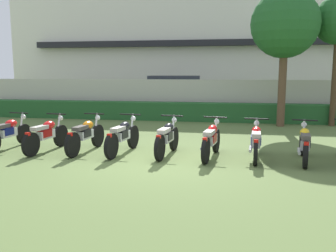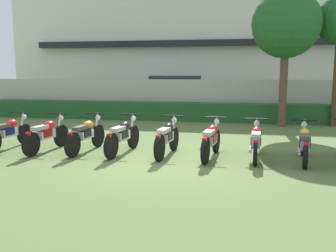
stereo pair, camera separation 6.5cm
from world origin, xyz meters
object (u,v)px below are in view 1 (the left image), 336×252
object	(u,v)px
motorcycle_in_row_2	(86,135)
motorcycle_in_row_7	(304,143)
tree_near_inspector	(285,25)
motorcycle_in_row_4	(167,137)
parked_car	(177,94)
motorcycle_in_row_5	(211,140)
motorcycle_in_row_3	(123,136)
motorcycle_in_row_6	(256,141)
motorcycle_in_row_1	(46,135)
motorcycle_in_row_0	(8,133)

from	to	relation	value
motorcycle_in_row_2	motorcycle_in_row_7	size ratio (longest dim) A/B	1.08
tree_near_inspector	motorcycle_in_row_7	size ratio (longest dim) A/B	2.80
motorcycle_in_row_2	motorcycle_in_row_4	size ratio (longest dim) A/B	1.06
parked_car	motorcycle_in_row_5	world-z (taller)	parked_car
parked_car	motorcycle_in_row_7	world-z (taller)	parked_car
parked_car	motorcycle_in_row_3	bearing A→B (deg)	-94.26
motorcycle_in_row_2	motorcycle_in_row_6	bearing A→B (deg)	-84.93
parked_car	motorcycle_in_row_2	bearing A→B (deg)	-99.87
motorcycle_in_row_1	motorcycle_in_row_2	distance (m)	1.06
parked_car	motorcycle_in_row_4	xyz separation A→B (m)	(1.31, -10.35, -0.48)
motorcycle_in_row_2	motorcycle_in_row_5	size ratio (longest dim) A/B	1.06
motorcycle_in_row_5	parked_car	bearing A→B (deg)	21.45
tree_near_inspector	motorcycle_in_row_7	bearing A→B (deg)	-91.90
motorcycle_in_row_1	motorcycle_in_row_3	xyz separation A→B (m)	(2.07, 0.12, 0.01)
motorcycle_in_row_0	motorcycle_in_row_1	bearing A→B (deg)	-92.76
motorcycle_in_row_4	motorcycle_in_row_1	bearing A→B (deg)	98.50
tree_near_inspector	motorcycle_in_row_5	size ratio (longest dim) A/B	2.74
motorcycle_in_row_4	motorcycle_in_row_6	xyz separation A→B (m)	(2.18, -0.04, -0.01)
motorcycle_in_row_0	motorcycle_in_row_6	bearing A→B (deg)	-86.92
parked_car	motorcycle_in_row_1	bearing A→B (deg)	-105.48
tree_near_inspector	motorcycle_in_row_2	world-z (taller)	tree_near_inspector
tree_near_inspector	motorcycle_in_row_4	bearing A→B (deg)	-121.76
motorcycle_in_row_2	motorcycle_in_row_5	world-z (taller)	motorcycle_in_row_2
motorcycle_in_row_5	motorcycle_in_row_3	bearing A→B (deg)	96.26
parked_car	motorcycle_in_row_3	distance (m)	10.35
tree_near_inspector	motorcycle_in_row_3	world-z (taller)	tree_near_inspector
motorcycle_in_row_7	motorcycle_in_row_3	bearing A→B (deg)	96.71
parked_car	motorcycle_in_row_5	distance (m)	10.71
parked_car	motorcycle_in_row_6	size ratio (longest dim) A/B	2.59
motorcycle_in_row_0	motorcycle_in_row_5	size ratio (longest dim) A/B	1.02
motorcycle_in_row_3	motorcycle_in_row_6	distance (m)	3.35
motorcycle_in_row_4	motorcycle_in_row_7	size ratio (longest dim) A/B	1.02
motorcycle_in_row_5	motorcycle_in_row_0	bearing A→B (deg)	97.31
motorcycle_in_row_5	motorcycle_in_row_7	size ratio (longest dim) A/B	1.02
motorcycle_in_row_0	parked_car	bearing A→B (deg)	-13.11
tree_near_inspector	motorcycle_in_row_1	bearing A→B (deg)	-139.61
parked_car	motorcycle_in_row_0	world-z (taller)	parked_car
motorcycle_in_row_1	motorcycle_in_row_7	xyz separation A→B (m)	(6.52, 0.02, -0.01)
motorcycle_in_row_0	motorcycle_in_row_5	bearing A→B (deg)	-87.30
motorcycle_in_row_3	motorcycle_in_row_7	distance (m)	4.45
motorcycle_in_row_0	motorcycle_in_row_5	distance (m)	5.55
motorcycle_in_row_3	motorcycle_in_row_0	bearing A→B (deg)	97.07
motorcycle_in_row_0	motorcycle_in_row_7	bearing A→B (deg)	-87.14
motorcycle_in_row_1	motorcycle_in_row_6	world-z (taller)	motorcycle_in_row_1
motorcycle_in_row_3	parked_car	bearing A→B (deg)	8.18
motorcycle_in_row_2	motorcycle_in_row_7	world-z (taller)	motorcycle_in_row_2
tree_near_inspector	motorcycle_in_row_1	xyz separation A→B (m)	(-6.71, -5.71, -3.37)
motorcycle_in_row_0	motorcycle_in_row_7	distance (m)	7.72
parked_car	tree_near_inspector	distance (m)	7.33
tree_near_inspector	motorcycle_in_row_5	bearing A→B (deg)	-112.59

